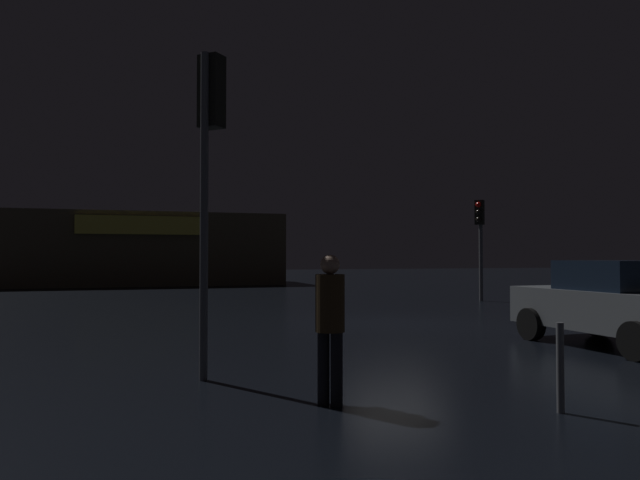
% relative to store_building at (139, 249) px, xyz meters
% --- Properties ---
extents(ground_plane, '(120.00, 120.00, 0.00)m').
position_rel_store_building_xyz_m(ground_plane, '(5.81, -24.22, -2.12)').
color(ground_plane, black).
extents(store_building, '(16.72, 7.23, 4.23)m').
position_rel_store_building_xyz_m(store_building, '(0.00, 0.00, 0.00)').
color(store_building, brown).
rests_on(store_building, ground).
extents(traffic_signal_main, '(0.42, 0.42, 4.55)m').
position_rel_store_building_xyz_m(traffic_signal_main, '(0.44, -29.71, 1.30)').
color(traffic_signal_main, '#595B60').
rests_on(traffic_signal_main, ground).
extents(traffic_signal_opposite, '(0.42, 0.42, 3.84)m').
position_rel_store_building_xyz_m(traffic_signal_opposite, '(12.11, -18.33, 0.62)').
color(traffic_signal_opposite, '#595B60').
rests_on(traffic_signal_opposite, ground).
extents(car_far, '(2.03, 4.00, 1.63)m').
position_rel_store_building_xyz_m(car_far, '(8.08, -29.13, -1.31)').
color(car_far, slate).
rests_on(car_far, ground).
extents(pedestrian, '(0.48, 0.48, 1.72)m').
position_rel_store_building_xyz_m(pedestrian, '(1.57, -31.64, -1.12)').
color(pedestrian, black).
rests_on(pedestrian, ground).
extents(bollard_kerb_a, '(0.08, 0.08, 0.98)m').
position_rel_store_building_xyz_m(bollard_kerb_a, '(3.85, -32.74, -1.63)').
color(bollard_kerb_a, '#595B60').
rests_on(bollard_kerb_a, ground).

